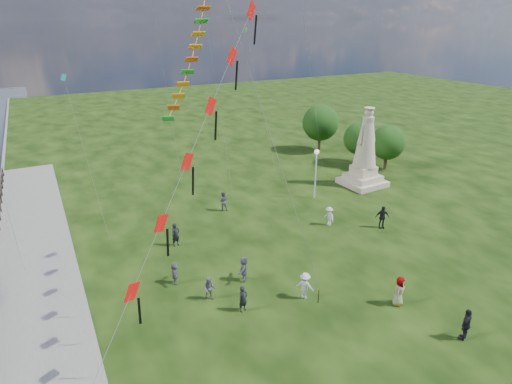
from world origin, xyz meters
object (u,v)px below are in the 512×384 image
person_8 (329,216)px  person_11 (244,269)px  person_3 (466,324)px  person_9 (382,217)px  statue (365,157)px  person_2 (305,286)px  lamppost (316,163)px  person_0 (243,299)px  person_6 (176,235)px  person_5 (175,273)px  person_4 (399,291)px  person_7 (223,201)px  person_1 (209,289)px

person_8 → person_11: 10.30m
person_3 → person_11: person_3 is taller
person_9 → statue: bearing=81.4°
statue → person_2: size_ratio=4.57×
lamppost → person_3: lamppost is taller
person_0 → person_11: bearing=49.3°
person_2 → person_3: size_ratio=0.92×
person_2 → person_6: person_6 is taller
statue → person_5: bearing=-163.1°
person_4 → person_2: bearing=115.7°
person_2 → person_4: (4.45, -3.06, 0.07)m
lamppost → person_11: 15.05m
person_0 → person_7: (4.50, 13.20, 0.07)m
person_0 → person_9: 14.97m
person_3 → person_5: person_3 is taller
person_6 → person_5: bearing=-123.1°
person_0 → person_1: 2.25m
statue → lamppost: size_ratio=1.66×
person_3 → person_11: bearing=-70.7°
lamppost → person_11: bearing=-142.3°
person_3 → person_7: size_ratio=1.05×
person_1 → person_9: 15.84m
person_3 → person_9: (5.19, 11.70, 0.01)m
statue → person_6: 20.75m
person_7 → statue: bearing=-163.7°
person_1 → person_4: bearing=-1.2°
person_8 → person_3: bearing=-12.5°
person_5 → person_11: person_11 is taller
person_0 → person_11: size_ratio=0.96×
lamppost → person_4: size_ratio=2.53×
statue → person_7: 14.99m
person_5 → person_9: (16.90, -0.13, 0.19)m
statue → person_11: 20.50m
statue → person_3: 22.36m
statue → person_11: size_ratio=4.58×
person_5 → person_8: person_8 is taller
person_6 → person_9: (15.37, -4.73, 0.04)m
lamppost → person_0: 17.84m
person_3 → statue: bearing=-135.4°
person_8 → person_4: bearing=-20.0°
statue → lamppost: statue is taller
person_4 → statue: bearing=25.5°
person_6 → person_8: (11.95, -2.41, -0.12)m
person_4 → person_5: 13.49m
person_4 → person_5: size_ratio=1.25×
person_0 → person_11: person_11 is taller
person_8 → person_11: person_11 is taller
person_0 → person_7: 13.94m
person_1 → person_7: 12.76m
person_9 → person_0: bearing=-140.2°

